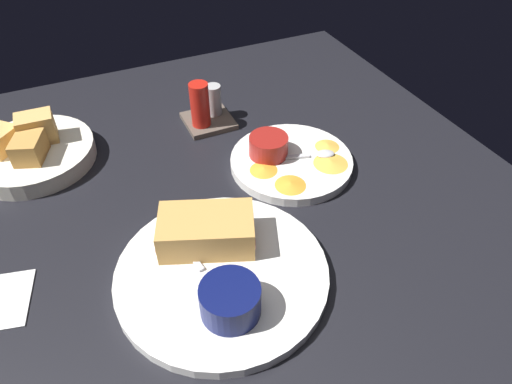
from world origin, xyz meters
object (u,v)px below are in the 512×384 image
object	(u,v)px
ramekin_dark_sauce	(230,299)
bread_basket_rear	(31,151)
plate_sandwich_main	(223,273)
plate_chips_companion	(291,162)
condiment_caddy	(206,109)
sandwich_half_near	(209,230)
spoon_by_gravy_ramekin	(318,154)
ramekin_light_gravy	(269,145)
spoon_by_dark_ramekin	(207,277)

from	to	relation	value
ramekin_dark_sauce	bread_basket_rear	bearing A→B (deg)	114.06
ramekin_dark_sauce	plate_sandwich_main	bearing A→B (deg)	77.79
plate_chips_companion	bread_basket_rear	size ratio (longest dim) A/B	1.01
plate_sandwich_main	condiment_caddy	size ratio (longest dim) A/B	3.01
sandwich_half_near	bread_basket_rear	size ratio (longest dim) A/B	0.71
condiment_caddy	ramekin_dark_sauce	bearing A→B (deg)	-106.03
spoon_by_gravy_ramekin	condiment_caddy	distance (cm)	23.80
ramekin_dark_sauce	sandwich_half_near	bearing A→B (deg)	81.91
plate_chips_companion	spoon_by_gravy_ramekin	xyz separation A→B (cm)	(4.39, -1.39, 1.16)
plate_sandwich_main	ramekin_dark_sauce	bearing A→B (deg)	-102.21
sandwich_half_near	ramekin_dark_sauce	size ratio (longest dim) A/B	1.99
ramekin_light_gravy	bread_basket_rear	xyz separation A→B (cm)	(-37.42, 17.14, -1.30)
sandwich_half_near	ramekin_light_gravy	world-z (taller)	sandwich_half_near
sandwich_half_near	plate_chips_companion	bearing A→B (deg)	32.29
plate_chips_companion	plate_sandwich_main	bearing A→B (deg)	-138.09
sandwich_half_near	plate_chips_companion	world-z (taller)	sandwich_half_near
plate_sandwich_main	sandwich_half_near	size ratio (longest dim) A/B	1.92
spoon_by_dark_ramekin	plate_chips_companion	distance (cm)	28.61
plate_sandwich_main	spoon_by_gravy_ramekin	world-z (taller)	spoon_by_gravy_ramekin
condiment_caddy	bread_basket_rear	bearing A→B (deg)	177.31
bread_basket_rear	plate_sandwich_main	bearing A→B (deg)	-60.86
spoon_by_gravy_ramekin	bread_basket_rear	world-z (taller)	bread_basket_rear
plate_sandwich_main	ramekin_light_gravy	distance (cm)	26.34
spoon_by_dark_ramekin	ramekin_dark_sauce	bearing A→B (deg)	-80.48
ramekin_dark_sauce	condiment_caddy	world-z (taller)	condiment_caddy
spoon_by_gravy_ramekin	bread_basket_rear	distance (cm)	49.71
ramekin_dark_sauce	spoon_by_dark_ramekin	xyz separation A→B (cm)	(-0.96, 5.73, -1.91)
sandwich_half_near	bread_basket_rear	distance (cm)	38.45
sandwich_half_near	ramekin_light_gravy	bearing A→B (deg)	42.55
sandwich_half_near	plate_chips_companion	size ratio (longest dim) A/B	0.71
spoon_by_dark_ramekin	plate_chips_companion	xyz separation A→B (cm)	(22.02, 18.24, -1.16)
ramekin_dark_sauce	ramekin_light_gravy	bearing A→B (deg)	56.07
ramekin_dark_sauce	bread_basket_rear	xyz separation A→B (cm)	(-19.52, 43.74, -1.64)
spoon_by_gravy_ramekin	plate_chips_companion	bearing A→B (deg)	162.47
ramekin_dark_sauce	ramekin_light_gravy	world-z (taller)	ramekin_dark_sauce
plate_sandwich_main	ramekin_dark_sauce	world-z (taller)	ramekin_dark_sauce
sandwich_half_near	spoon_by_dark_ramekin	bearing A→B (deg)	-113.69
plate_sandwich_main	spoon_by_gravy_ramekin	distance (cm)	29.11
ramekin_dark_sauce	ramekin_light_gravy	size ratio (longest dim) A/B	1.11
ramekin_light_gravy	condiment_caddy	xyz separation A→B (cm)	(-5.75, 15.65, -0.13)
ramekin_light_gravy	spoon_by_gravy_ramekin	xyz separation A→B (cm)	(7.56, -4.03, -1.57)
ramekin_dark_sauce	spoon_by_gravy_ramekin	size ratio (longest dim) A/B	0.76
sandwich_half_near	ramekin_light_gravy	distance (cm)	22.03
spoon_by_dark_ramekin	ramekin_light_gravy	xyz separation A→B (cm)	(18.85, 20.88, 1.57)
spoon_by_dark_ramekin	sandwich_half_near	bearing A→B (deg)	66.31
spoon_by_gravy_ramekin	bread_basket_rear	bearing A→B (deg)	154.80
ramekin_light_gravy	condiment_caddy	bearing A→B (deg)	110.18
sandwich_half_near	spoon_by_dark_ramekin	size ratio (longest dim) A/B	1.49
spoon_by_gravy_ramekin	ramekin_dark_sauce	bearing A→B (deg)	-138.43
plate_sandwich_main	bread_basket_rear	xyz separation A→B (cm)	(-20.88, 37.45, 1.44)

